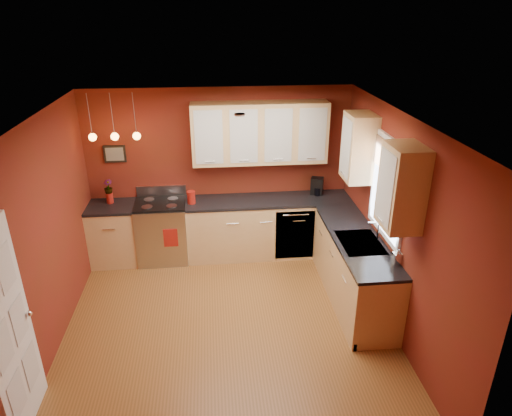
{
  "coord_description": "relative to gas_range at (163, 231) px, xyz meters",
  "views": [
    {
      "loc": [
        -0.13,
        -4.61,
        3.68
      ],
      "look_at": [
        0.45,
        1.0,
        1.16
      ],
      "focal_mm": 32.0,
      "sensor_mm": 36.0,
      "label": 1
    }
  ],
  "objects": [
    {
      "name": "ceiling",
      "position": [
        0.92,
        -1.8,
        2.12
      ],
      "size": [
        4.0,
        4.2,
        0.02
      ],
      "primitive_type": "cube",
      "color": "white",
      "rests_on": "wall_back"
    },
    {
      "name": "wall_front",
      "position": [
        0.92,
        -3.9,
        0.82
      ],
      "size": [
        4.0,
        0.02,
        2.6
      ],
      "primitive_type": "cube",
      "color": "maroon",
      "rests_on": "floor"
    },
    {
      "name": "dishwasher_front",
      "position": [
        2.02,
        -0.29,
        -0.03
      ],
      "size": [
        0.6,
        0.02,
        0.8
      ],
      "primitive_type": "cube",
      "color": "#ACADB1",
      "rests_on": "base_cabinets_back_right"
    },
    {
      "name": "counter_back_right",
      "position": [
        1.65,
        -0.0,
        0.44
      ],
      "size": [
        2.54,
        0.62,
        0.04
      ],
      "primitive_type": "cube",
      "color": "black",
      "rests_on": "base_cabinets_back_right"
    },
    {
      "name": "door_left_wall",
      "position": [
        -1.05,
        -3.0,
        0.54
      ],
      "size": [
        0.12,
        0.82,
        2.05
      ],
      "color": "white",
      "rests_on": "floor"
    },
    {
      "name": "sink",
      "position": [
        2.62,
        -1.5,
        0.43
      ],
      "size": [
        0.5,
        0.7,
        0.33
      ],
      "color": "gray",
      "rests_on": "counter_right"
    },
    {
      "name": "window",
      "position": [
        2.89,
        -1.5,
        1.21
      ],
      "size": [
        0.06,
        1.02,
        1.22
      ],
      "color": "white",
      "rests_on": "wall_right"
    },
    {
      "name": "base_cabinets_back_right",
      "position": [
        1.65,
        -0.0,
        -0.03
      ],
      "size": [
        2.54,
        0.6,
        0.9
      ],
      "primitive_type": "cube",
      "color": "tan",
      "rests_on": "floor"
    },
    {
      "name": "wall_left",
      "position": [
        -1.08,
        -1.8,
        0.82
      ],
      "size": [
        0.02,
        4.2,
        2.6
      ],
      "primitive_type": "cube",
      "color": "maroon",
      "rests_on": "floor"
    },
    {
      "name": "red_canister",
      "position": [
        0.47,
        -0.04,
        0.56
      ],
      "size": [
        0.13,
        0.13,
        0.19
      ],
      "color": "maroon",
      "rests_on": "counter_back_right"
    },
    {
      "name": "flowers",
      "position": [
        -0.75,
        0.1,
        0.71
      ],
      "size": [
        0.14,
        0.14,
        0.23
      ],
      "primitive_type": "imported",
      "rotation": [
        0.0,
        0.0,
        -0.11
      ],
      "color": "maroon",
      "rests_on": "red_vase"
    },
    {
      "name": "coffee_maker",
      "position": [
        2.43,
        0.13,
        0.58
      ],
      "size": [
        0.23,
        0.22,
        0.27
      ],
      "rotation": [
        0.0,
        0.0,
        -0.34
      ],
      "color": "black",
      "rests_on": "counter_back_right"
    },
    {
      "name": "upper_cabinets_back",
      "position": [
        1.52,
        0.12,
        1.47
      ],
      "size": [
        2.0,
        0.35,
        0.9
      ],
      "primitive_type": "cube",
      "color": "tan",
      "rests_on": "wall_back"
    },
    {
      "name": "soap_pump",
      "position": [
        2.87,
        -2.05,
        0.56
      ],
      "size": [
        0.1,
        0.1,
        0.21
      ],
      "primitive_type": "imported",
      "rotation": [
        0.0,
        0.0,
        0.06
      ],
      "color": "white",
      "rests_on": "counter_right"
    },
    {
      "name": "dish_towel",
      "position": [
        0.15,
        -0.33,
        0.04
      ],
      "size": [
        0.21,
        0.01,
        0.29
      ],
      "primitive_type": "cube",
      "color": "maroon",
      "rests_on": "gas_range"
    },
    {
      "name": "gas_range",
      "position": [
        0.0,
        0.0,
        0.0
      ],
      "size": [
        0.76,
        0.64,
        1.11
      ],
      "color": "#ACADB1",
      "rests_on": "floor"
    },
    {
      "name": "pendant_lights",
      "position": [
        -0.53,
        -0.05,
        1.53
      ],
      "size": [
        0.71,
        0.11,
        0.66
      ],
      "color": "gray",
      "rests_on": "ceiling"
    },
    {
      "name": "base_cabinets_right",
      "position": [
        2.62,
        -1.35,
        -0.03
      ],
      "size": [
        0.6,
        2.1,
        0.9
      ],
      "primitive_type": "cube",
      "color": "tan",
      "rests_on": "floor"
    },
    {
      "name": "red_vase",
      "position": [
        -0.75,
        0.1,
        0.54
      ],
      "size": [
        0.1,
        0.1,
        0.16
      ],
      "primitive_type": "cylinder",
      "color": "maroon",
      "rests_on": "counter_back_left"
    },
    {
      "name": "wall_right",
      "position": [
        2.92,
        -1.8,
        0.82
      ],
      "size": [
        0.02,
        4.2,
        2.6
      ],
      "primitive_type": "cube",
      "color": "maroon",
      "rests_on": "floor"
    },
    {
      "name": "wall_back",
      "position": [
        0.92,
        0.3,
        0.82
      ],
      "size": [
        4.0,
        0.02,
        2.6
      ],
      "primitive_type": "cube",
      "color": "maroon",
      "rests_on": "floor"
    },
    {
      "name": "upper_cabinets_right",
      "position": [
        2.75,
        -1.48,
        1.47
      ],
      "size": [
        0.35,
        1.95,
        0.9
      ],
      "primitive_type": "cube",
      "color": "tan",
      "rests_on": "wall_right"
    },
    {
      "name": "base_cabinets_back_left",
      "position": [
        -0.73,
        -0.0,
        -0.03
      ],
      "size": [
        0.7,
        0.6,
        0.9
      ],
      "primitive_type": "cube",
      "color": "tan",
      "rests_on": "floor"
    },
    {
      "name": "floor",
      "position": [
        0.92,
        -1.8,
        -0.48
      ],
      "size": [
        4.2,
        4.2,
        0.0
      ],
      "primitive_type": "plane",
      "color": "brown",
      "rests_on": "ground"
    },
    {
      "name": "wall_picture",
      "position": [
        -0.63,
        0.28,
        1.17
      ],
      "size": [
        0.32,
        0.03,
        0.26
      ],
      "primitive_type": "cube",
      "color": "black",
      "rests_on": "wall_back"
    },
    {
      "name": "counter_right",
      "position": [
        2.62,
        -1.35,
        0.44
      ],
      "size": [
        0.62,
        2.1,
        0.04
      ],
      "primitive_type": "cube",
      "color": "black",
      "rests_on": "base_cabinets_right"
    },
    {
      "name": "counter_back_left",
      "position": [
        -0.73,
        -0.0,
        0.44
      ],
      "size": [
        0.7,
        0.62,
        0.04
      ],
      "primitive_type": "cube",
      "color": "black",
      "rests_on": "base_cabinets_back_left"
    }
  ]
}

